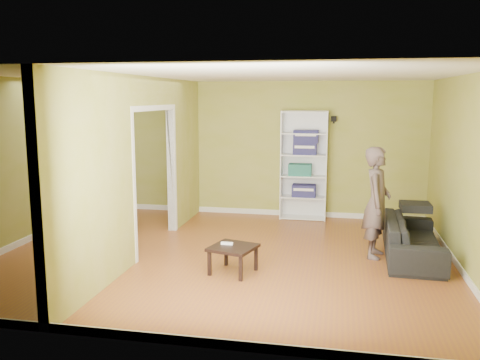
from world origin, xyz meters
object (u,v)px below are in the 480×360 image
coffee_table (233,250)px  chair_far (113,198)px  dining_table (94,191)px  chair_near (77,207)px  person (377,193)px  chair_left (58,198)px  bookshelf (304,165)px  sofa (413,232)px

coffee_table → chair_far: chair_far is taller
coffee_table → chair_far: 3.69m
dining_table → chair_near: chair_near is taller
person → chair_left: bearing=91.9°
chair_left → chair_far: 0.97m
bookshelf → chair_left: 4.56m
dining_table → chair_left: bearing=178.7°
dining_table → sofa: bearing=-7.1°
person → chair_near: person is taller
chair_far → dining_table: bearing=88.7°
chair_left → coffee_table: bearing=86.0°
coffee_table → chair_left: size_ratio=0.54×
coffee_table → chair_left: 4.04m
sofa → bookshelf: bearing=41.3°
person → bookshelf: 2.53m
chair_near → person: bearing=15.6°
chair_near → sofa: bearing=16.5°
bookshelf → coffee_table: (-0.69, -3.30, -0.71)m
bookshelf → coffee_table: bearing=-101.7°
chair_far → chair_near: bearing=91.5°
chair_near → chair_far: size_ratio=1.15×
person → coffee_table: (-1.89, -1.08, -0.63)m
sofa → chair_near: 5.32m
person → dining_table: size_ratio=1.59×
sofa → chair_left: chair_left is taller
person → bookshelf: size_ratio=0.92×
sofa → person: (-0.53, -0.07, 0.57)m
bookshelf → chair_far: (-3.50, -0.92, -0.58)m
dining_table → chair_far: 0.62m
person → chair_left: person is taller
person → bookshelf: (-1.20, 2.22, 0.08)m
chair_near → chair_far: 1.14m
dining_table → coffee_table: bearing=-32.1°
dining_table → chair_left: 0.73m
bookshelf → chair_far: bookshelf is taller
sofa → person: 0.78m
sofa → chair_left: (-6.01, 0.67, 0.14)m
bookshelf → coffee_table: 3.45m
person → dining_table: bearing=90.9°
dining_table → chair_far: (0.08, 0.58, -0.22)m
chair_left → bookshelf: bearing=131.9°
sofa → bookshelf: 2.84m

